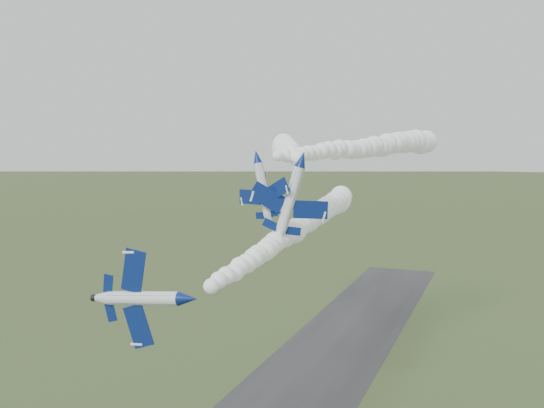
# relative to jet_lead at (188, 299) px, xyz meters

# --- Properties ---
(jet_lead) EXTENTS (3.40, 13.15, 10.83)m
(jet_lead) POSITION_rel_jet_lead_xyz_m (0.00, 0.00, 0.00)
(jet_lead) COLOR white
(smoke_trail_jet_lead) EXTENTS (7.76, 69.00, 4.77)m
(smoke_trail_jet_lead) POSITION_rel_jet_lead_xyz_m (-1.03, 37.87, 2.38)
(smoke_trail_jet_lead) COLOR white
(jet_pair_left) EXTENTS (9.80, 11.69, 3.59)m
(jet_pair_left) POSITION_rel_jet_lead_xyz_m (-4.63, 29.76, 14.37)
(jet_pair_left) COLOR white
(smoke_trail_jet_pair_left) EXTENTS (23.61, 57.44, 5.06)m
(smoke_trail_jet_pair_left) POSITION_rel_jet_lead_xyz_m (5.27, 60.43, 15.63)
(smoke_trail_jet_pair_left) COLOR white
(jet_pair_right) EXTENTS (11.54, 13.73, 4.48)m
(jet_pair_right) POSITION_rel_jet_lead_xyz_m (2.64, 29.90, 14.06)
(jet_pair_right) COLOR white
(smoke_trail_jet_pair_right) EXTENTS (27.26, 52.86, 5.41)m
(smoke_trail_jet_pair_right) POSITION_rel_jet_lead_xyz_m (-9.80, 58.69, 14.80)
(smoke_trail_jet_pair_right) COLOR white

